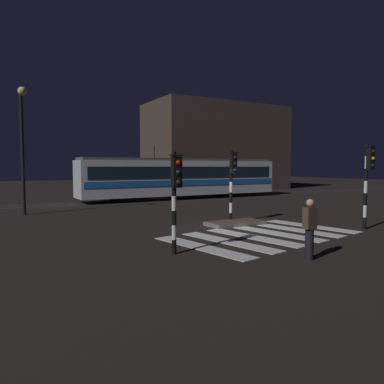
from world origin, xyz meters
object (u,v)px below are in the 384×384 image
object	(u,v)px
traffic_light_median_centre	(232,175)
tram	(183,177)
traffic_light_corner_near_right	(368,173)
traffic_light_corner_near_left	(175,187)
street_lamp_trackside_left	(22,135)
pedestrian_waiting_at_kerb	(310,229)

from	to	relation	value
traffic_light_median_centre	tram	world-z (taller)	tram
traffic_light_corner_near_right	traffic_light_median_centre	xyz separation A→B (m)	(-3.85, 4.10, -0.13)
traffic_light_corner_near_right	traffic_light_median_centre	world-z (taller)	traffic_light_corner_near_right
traffic_light_corner_near_right	traffic_light_corner_near_left	xyz separation A→B (m)	(-8.80, 0.11, -0.33)
traffic_light_corner_near_left	tram	xyz separation A→B (m)	(9.16, 16.47, -0.25)
traffic_light_corner_near_left	tram	size ratio (longest dim) A/B	0.18
traffic_light_median_centre	street_lamp_trackside_left	bearing A→B (deg)	135.73
traffic_light_median_centre	pedestrian_waiting_at_kerb	world-z (taller)	traffic_light_median_centre
traffic_light_corner_near_right	street_lamp_trackside_left	size ratio (longest dim) A/B	0.53
traffic_light_corner_near_right	pedestrian_waiting_at_kerb	world-z (taller)	traffic_light_corner_near_right
traffic_light_corner_near_right	traffic_light_corner_near_left	distance (m)	8.81
traffic_light_corner_near_right	pedestrian_waiting_at_kerb	xyz separation A→B (m)	(-5.83, -2.27, -1.45)
traffic_light_corner_near_left	street_lamp_trackside_left	size ratio (longest dim) A/B	0.46
traffic_light_corner_near_right	street_lamp_trackside_left	xyz separation A→B (m)	(-11.81, 11.85, 1.93)
pedestrian_waiting_at_kerb	tram	bearing A→B (deg)	71.85
tram	traffic_light_corner_near_left	bearing A→B (deg)	-119.07
traffic_light_corner_near_right	tram	bearing A→B (deg)	88.78
tram	street_lamp_trackside_left	bearing A→B (deg)	-158.73
traffic_light_median_centre	tram	xyz separation A→B (m)	(4.21, 12.48, -0.45)
pedestrian_waiting_at_kerb	traffic_light_corner_near_right	bearing A→B (deg)	21.28
traffic_light_median_centre	pedestrian_waiting_at_kerb	xyz separation A→B (m)	(-1.97, -6.37, -1.33)
traffic_light_median_centre	traffic_light_corner_near_left	size ratio (longest dim) A/B	1.10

